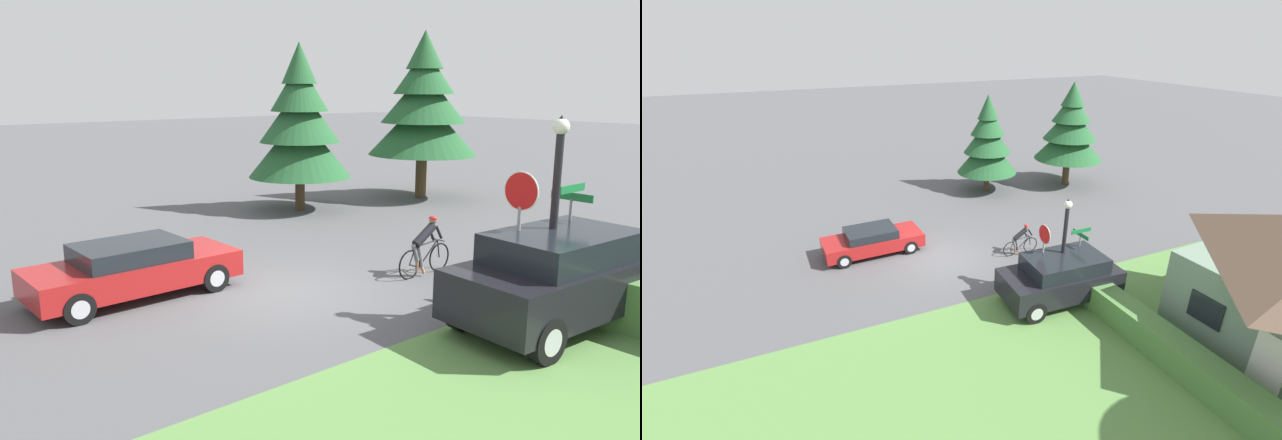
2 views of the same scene
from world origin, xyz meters
TOP-DOWN VIEW (x-y plane):
  - ground_plane at (0.00, 0.00)m, footprint 140.00×140.00m
  - sedan_left_lane at (-1.80, -2.69)m, footprint 1.99×4.53m
  - cyclist at (1.08, 3.49)m, footprint 0.44×1.81m
  - parked_suv_right at (4.91, 2.89)m, footprint 2.30×4.56m
  - stop_sign at (4.32, 2.43)m, footprint 0.74×0.07m
  - street_lamp at (4.62, 3.11)m, footprint 0.31×0.31m
  - street_name_sign at (4.46, 4.00)m, footprint 0.90×0.90m
  - conifer_tall_near at (-7.39, 6.07)m, footprint 3.78×3.78m
  - conifer_tall_far at (-6.33, 11.52)m, footprint 4.37×4.37m

SIDE VIEW (x-z plane):
  - ground_plane at x=0.00m, z-range 0.00..0.00m
  - sedan_left_lane at x=-1.80m, z-range 0.02..1.26m
  - cyclist at x=1.08m, z-range -0.03..1.43m
  - parked_suv_right at x=4.91m, z-range 0.05..1.91m
  - street_name_sign at x=4.46m, z-range 0.51..3.10m
  - stop_sign at x=4.32m, z-range 0.63..3.61m
  - street_lamp at x=4.62m, z-range 0.39..4.40m
  - conifer_tall_near at x=-7.39m, z-range 0.08..6.16m
  - conifer_tall_far at x=-6.33m, z-range 0.33..7.02m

